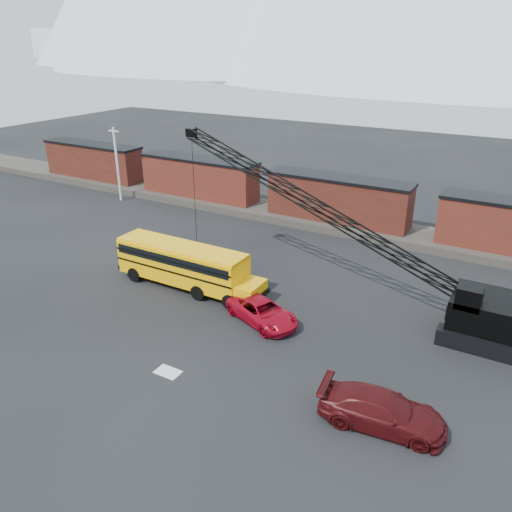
# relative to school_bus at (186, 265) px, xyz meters

# --- Properties ---
(ground) EXTENTS (160.00, 160.00, 0.00)m
(ground) POSITION_rel_school_bus_xyz_m (4.72, -4.63, -1.79)
(ground) COLOR black
(ground) RESTS_ON ground
(gravel_berm) EXTENTS (120.00, 5.00, 0.70)m
(gravel_berm) POSITION_rel_school_bus_xyz_m (4.72, 17.37, -1.44)
(gravel_berm) COLOR #48413B
(gravel_berm) RESTS_ON ground
(boxcar_west_far) EXTENTS (13.70, 3.10, 4.17)m
(boxcar_west_far) POSITION_rel_school_bus_xyz_m (-27.28, 17.37, 0.97)
(boxcar_west_far) COLOR #541E17
(boxcar_west_far) RESTS_ON gravel_berm
(boxcar_west_near) EXTENTS (13.70, 3.10, 4.17)m
(boxcar_west_near) POSITION_rel_school_bus_xyz_m (-11.28, 17.37, 0.97)
(boxcar_west_near) COLOR #4D1F16
(boxcar_west_near) RESTS_ON gravel_berm
(boxcar_mid) EXTENTS (13.70, 3.10, 4.17)m
(boxcar_mid) POSITION_rel_school_bus_xyz_m (4.72, 17.37, 0.97)
(boxcar_mid) COLOR #541E17
(boxcar_mid) RESTS_ON gravel_berm
(utility_pole) EXTENTS (1.40, 0.24, 8.00)m
(utility_pole) POSITION_rel_school_bus_xyz_m (-19.28, 13.37, 2.36)
(utility_pole) COLOR silver
(utility_pole) RESTS_ON ground
(snow_patch) EXTENTS (1.40, 0.90, 0.02)m
(snow_patch) POSITION_rel_school_bus_xyz_m (5.22, -8.63, -1.78)
(snow_patch) COLOR silver
(snow_patch) RESTS_ON ground
(school_bus) EXTENTS (11.65, 2.65, 3.19)m
(school_bus) POSITION_rel_school_bus_xyz_m (0.00, 0.00, 0.00)
(school_bus) COLOR #FCAF05
(school_bus) RESTS_ON ground
(red_pickup) EXTENTS (5.74, 4.16, 1.45)m
(red_pickup) POSITION_rel_school_bus_xyz_m (7.10, -1.48, -1.07)
(red_pickup) COLOR #A6081B
(red_pickup) RESTS_ON ground
(maroon_suv) EXTENTS (6.12, 3.07, 1.70)m
(maroon_suv) POSITION_rel_school_bus_xyz_m (16.43, -6.82, -0.94)
(maroon_suv) COLOR #450C0E
(maroon_suv) RESTS_ON ground
(crawler_crane) EXTENTS (25.11, 4.20, 10.83)m
(crawler_crane) POSITION_rel_school_bus_xyz_m (10.07, 3.77, 3.82)
(crawler_crane) COLOR black
(crawler_crane) RESTS_ON ground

